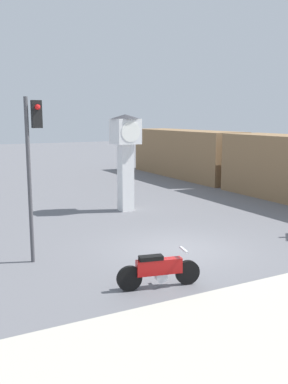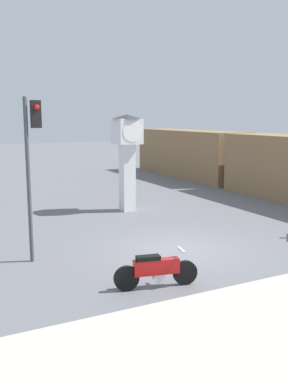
{
  "view_description": "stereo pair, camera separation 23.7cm",
  "coord_description": "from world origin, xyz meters",
  "px_view_note": "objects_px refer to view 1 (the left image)",
  "views": [
    {
      "loc": [
        -7.43,
        -11.63,
        4.38
      ],
      "look_at": [
        -0.44,
        1.59,
        1.74
      ],
      "focal_mm": 40.0,
      "sensor_mm": 36.0,
      "label": 1
    },
    {
      "loc": [
        -7.22,
        -11.74,
        4.38
      ],
      "look_at": [
        -0.44,
        1.59,
        1.74
      ],
      "focal_mm": 40.0,
      "sensor_mm": 36.0,
      "label": 2
    }
  ],
  "objects_px": {
    "motorcycle": "(159,270)",
    "freight_train": "(236,160)",
    "clock_tower": "(125,147)",
    "traffic_light": "(33,152)"
  },
  "relations": [
    {
      "from": "clock_tower",
      "to": "traffic_light",
      "type": "relative_size",
      "value": 0.91
    },
    {
      "from": "motorcycle",
      "to": "traffic_light",
      "type": "xyz_separation_m",
      "value": [
        -2.27,
        3.54,
        2.89
      ]
    },
    {
      "from": "motorcycle",
      "to": "freight_train",
      "type": "height_order",
      "value": "freight_train"
    },
    {
      "from": "motorcycle",
      "to": "clock_tower",
      "type": "bearing_deg",
      "value": 81.84
    },
    {
      "from": "clock_tower",
      "to": "freight_train",
      "type": "xyz_separation_m",
      "value": [
        9.08,
        2.96,
        -1.29
      ]
    },
    {
      "from": "clock_tower",
      "to": "traffic_light",
      "type": "distance_m",
      "value": 7.59
    },
    {
      "from": "clock_tower",
      "to": "traffic_light",
      "type": "bearing_deg",
      "value": -136.53
    },
    {
      "from": "freight_train",
      "to": "traffic_light",
      "type": "xyz_separation_m",
      "value": [
        -14.59,
        -8.18,
        1.67
      ]
    },
    {
      "from": "motorcycle",
      "to": "clock_tower",
      "type": "xyz_separation_m",
      "value": [
        3.23,
        8.76,
        2.52
      ]
    },
    {
      "from": "freight_train",
      "to": "traffic_light",
      "type": "relative_size",
      "value": 4.53
    }
  ]
}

